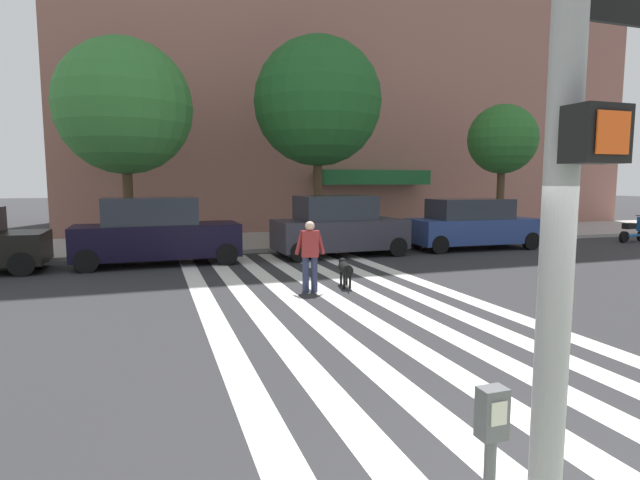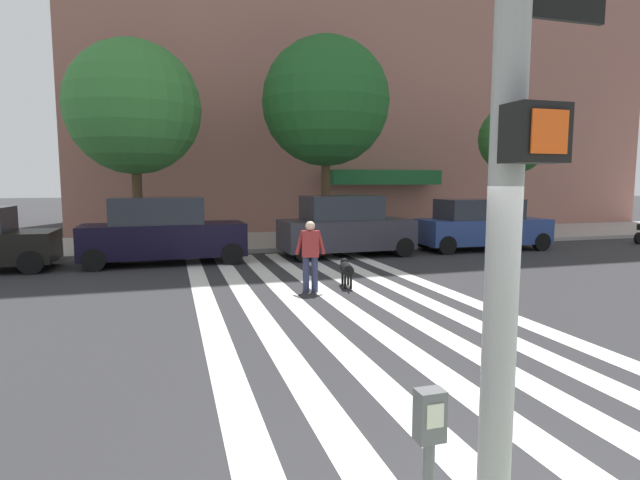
% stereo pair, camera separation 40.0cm
% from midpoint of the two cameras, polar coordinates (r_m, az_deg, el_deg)
% --- Properties ---
extents(ground_plane, '(160.00, 160.00, 0.00)m').
position_cam_midpoint_polar(ground_plane, '(10.79, -2.85, -6.94)').
color(ground_plane, '#2B2B2D').
extents(sidewalk_far, '(80.00, 6.00, 0.15)m').
position_cam_midpoint_polar(sidewalk_far, '(20.91, -10.72, -0.25)').
color(sidewalk_far, '#A09995').
rests_on(sidewalk_far, ground_plane).
extents(crosswalk_stripes, '(5.85, 14.35, 0.01)m').
position_cam_midpoint_polar(crosswalk_stripes, '(10.99, 0.65, -6.66)').
color(crosswalk_stripes, silver).
rests_on(crosswalk_stripes, ground_plane).
extents(parking_meter_curbside, '(0.14, 0.11, 1.36)m').
position_cam_midpoint_polar(parking_meter_curbside, '(2.88, 14.52, -24.79)').
color(parking_meter_curbside, '#515456').
rests_on(parking_meter_curbside, sidewalk_near).
extents(parked_car_behind_first, '(4.89, 1.96, 2.05)m').
position_cam_midpoint_polar(parked_car_behind_first, '(16.20, -18.77, 0.79)').
color(parked_car_behind_first, black).
rests_on(parked_car_behind_first, ground_plane).
extents(parked_car_third_in_line, '(4.53, 2.17, 2.06)m').
position_cam_midpoint_polar(parked_car_third_in_line, '(17.24, 1.44, 1.47)').
color(parked_car_third_in_line, '#2D2B37').
rests_on(parked_car_third_in_line, ground_plane).
extents(parked_car_fourth_in_line, '(4.88, 2.03, 1.89)m').
position_cam_midpoint_polar(parked_car_fourth_in_line, '(19.76, 16.33, 1.70)').
color(parked_car_fourth_in_line, navy).
rests_on(parked_car_fourth_in_line, ground_plane).
extents(parked_scooter, '(1.63, 0.54, 1.11)m').
position_cam_midpoint_polar(parked_scooter, '(24.90, 31.57, 0.90)').
color(parked_scooter, black).
rests_on(parked_scooter, ground_plane).
extents(street_tree_nearest, '(4.65, 4.65, 7.29)m').
position_cam_midpoint_polar(street_tree_nearest, '(19.28, -21.87, 13.80)').
color(street_tree_nearest, '#4C3823').
rests_on(street_tree_nearest, sidewalk_far).
extents(street_tree_middle, '(4.87, 4.87, 7.85)m').
position_cam_midpoint_polar(street_tree_middle, '(19.88, -0.85, 15.35)').
color(street_tree_middle, '#4C3823').
rests_on(street_tree_middle, sidewalk_far).
extents(street_tree_further, '(3.01, 3.01, 5.74)m').
position_cam_midpoint_polar(street_tree_further, '(23.70, 19.52, 10.64)').
color(street_tree_further, '#4C3823').
rests_on(street_tree_further, sidewalk_far).
extents(pedestrian_dog_walker, '(0.71, 0.31, 1.64)m').
position_cam_midpoint_polar(pedestrian_dog_walker, '(11.49, -2.14, -1.40)').
color(pedestrian_dog_walker, '#282D4C').
rests_on(pedestrian_dog_walker, ground_plane).
extents(dog_on_leash, '(0.39, 1.05, 0.65)m').
position_cam_midpoint_polar(dog_on_leash, '(12.18, 1.93, -3.24)').
color(dog_on_leash, black).
rests_on(dog_on_leash, ground_plane).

